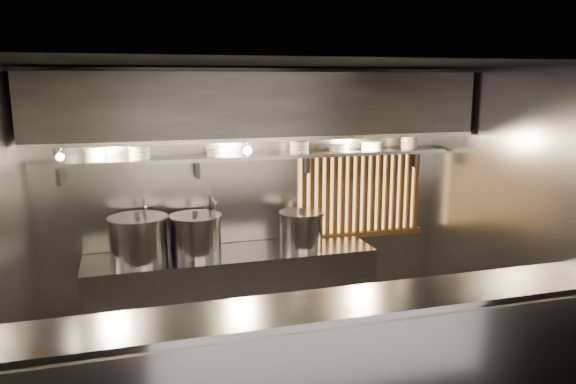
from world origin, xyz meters
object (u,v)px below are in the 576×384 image
heat_lamp (56,150)px  stock_pot_right (301,229)px  stock_pot_mid (196,235)px  pendant_bulb (248,150)px  stock_pot_left (139,239)px

heat_lamp → stock_pot_right: bearing=6.7°
heat_lamp → stock_pot_mid: 1.60m
stock_pot_mid → stock_pot_right: bearing=-2.6°
heat_lamp → stock_pot_right: 2.57m
heat_lamp → stock_pot_mid: (1.24, 0.33, -0.96)m
pendant_bulb → stock_pot_left: bearing=-177.0°
pendant_bulb → stock_pot_right: size_ratio=0.33×
heat_lamp → pendant_bulb: heat_lamp is taller
heat_lamp → stock_pot_left: heat_lamp is taller
stock_pot_right → heat_lamp: bearing=-173.3°
stock_pot_mid → stock_pot_right: (1.13, -0.05, -0.01)m
stock_pot_mid → heat_lamp: bearing=-165.2°
pendant_bulb → stock_pot_left: size_ratio=0.24×
stock_pot_left → stock_pot_right: bearing=-0.5°
stock_pot_left → stock_pot_right: stock_pot_left is taller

